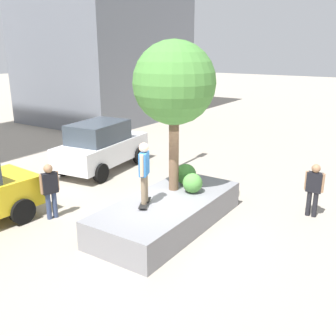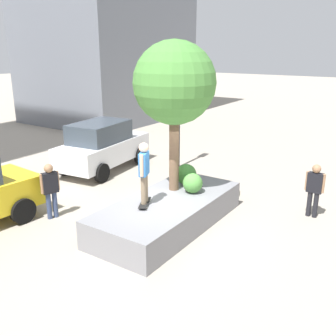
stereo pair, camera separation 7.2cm
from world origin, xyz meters
name	(u,v)px [view 2 (the right image)]	position (x,y,z in m)	size (l,w,h in m)	color
ground_plane	(158,225)	(0.00, 0.00, 0.00)	(120.00, 120.00, 0.00)	#9E9384
planter_ledge	(168,212)	(0.15, -0.21, 0.38)	(4.73, 2.10, 0.76)	gray
plaza_tree	(174,84)	(0.91, 0.09, 3.77)	(2.25, 2.25, 4.17)	brown
boxwood_shrub	(186,174)	(1.48, 0.03, 1.07)	(0.62, 0.62, 0.62)	#3D7A33
hedge_clump	(193,183)	(0.99, -0.49, 1.04)	(0.56, 0.56, 0.56)	#4C8C3D
skateboard	(145,203)	(-0.49, 0.09, 0.82)	(0.81, 0.55, 0.07)	black
skateboarder	(144,169)	(-0.49, 0.09, 1.76)	(0.51, 0.33, 1.60)	#847056
sedan_parked	(102,146)	(2.90, 4.80, 0.99)	(4.36, 2.36, 1.95)	white
traffic_light_corner	(179,92)	(4.86, 2.47, 3.05)	(0.35, 0.30, 4.47)	black
pedestrian_crossing	(50,187)	(-1.31, 2.82, 0.94)	(0.53, 0.30, 1.62)	navy
passerby_with_bag	(314,187)	(2.98, -3.34, 0.91)	(0.24, 0.54, 1.58)	black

